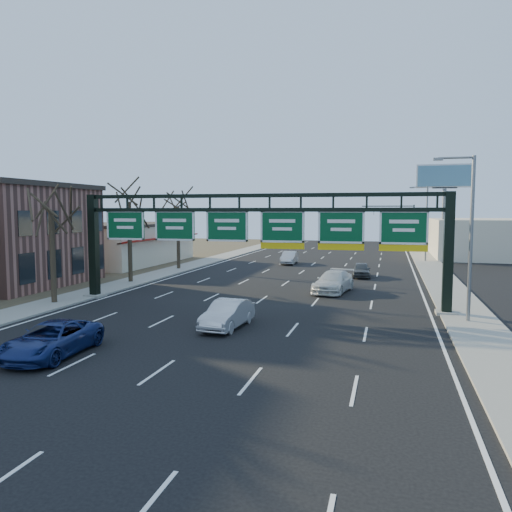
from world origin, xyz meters
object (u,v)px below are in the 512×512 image
(car_blue_suv, at_px, (52,339))
(car_white_wagon, at_px, (333,282))
(car_silver_sedan, at_px, (228,314))
(sign_gantry, at_px, (257,234))

(car_blue_suv, xyz_separation_m, car_white_wagon, (9.60, 19.66, 0.08))
(car_blue_suv, bearing_deg, car_silver_sedan, 47.58)
(sign_gantry, xyz_separation_m, car_silver_sedan, (0.15, -6.48, -3.91))
(car_blue_suv, relative_size, car_white_wagon, 0.94)
(car_white_wagon, bearing_deg, car_silver_sedan, -97.97)
(car_blue_suv, bearing_deg, sign_gantry, 64.93)
(sign_gantry, height_order, car_white_wagon, sign_gantry)
(sign_gantry, distance_m, car_silver_sedan, 7.57)
(sign_gantry, relative_size, car_blue_suv, 4.86)
(sign_gantry, bearing_deg, car_silver_sedan, -88.64)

